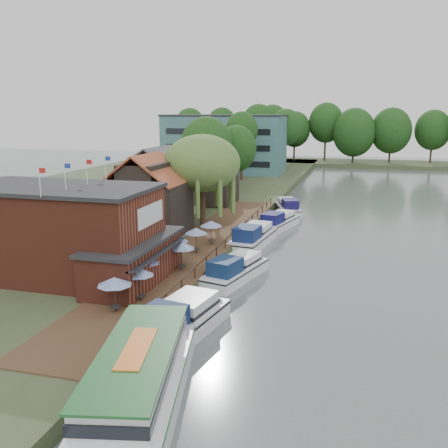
% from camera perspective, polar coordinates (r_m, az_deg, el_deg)
% --- Properties ---
extents(ground, '(260.00, 260.00, 0.00)m').
position_cam_1_polar(ground, '(37.57, 3.96, -8.92)').
color(ground, '#4D5958').
rests_on(ground, ground).
extents(land_bank, '(50.00, 140.00, 1.00)m').
position_cam_1_polar(land_bank, '(79.58, -12.32, 2.78)').
color(land_bank, '#384728').
rests_on(land_bank, ground).
extents(quay_deck, '(6.00, 50.00, 0.10)m').
position_cam_1_polar(quay_deck, '(48.40, -2.92, -2.62)').
color(quay_deck, '#47301E').
rests_on(quay_deck, land_bank).
extents(quay_rail, '(0.20, 49.00, 1.00)m').
position_cam_1_polar(quay_rail, '(47.99, 0.33, -2.18)').
color(quay_rail, black).
rests_on(quay_rail, land_bank).
extents(pub, '(20.00, 11.00, 7.30)m').
position_cam_1_polar(pub, '(40.31, -16.12, -0.96)').
color(pub, maroon).
rests_on(pub, land_bank).
extents(hotel_block, '(25.40, 12.40, 12.30)m').
position_cam_1_polar(hotel_block, '(108.38, 0.07, 9.18)').
color(hotel_block, '#38666B').
rests_on(hotel_block, land_bank).
extents(cottage_a, '(8.60, 7.60, 8.50)m').
position_cam_1_polar(cottage_a, '(53.66, -8.73, 3.36)').
color(cottage_a, black).
rests_on(cottage_a, land_bank).
extents(cottage_b, '(9.60, 8.60, 8.50)m').
position_cam_1_polar(cottage_b, '(63.91, -7.53, 4.89)').
color(cottage_b, beige).
rests_on(cottage_b, land_bank).
extents(cottage_c, '(7.60, 7.60, 8.50)m').
position_cam_1_polar(cottage_c, '(70.93, -1.69, 5.76)').
color(cottage_c, black).
rests_on(cottage_c, land_bank).
extents(willow, '(8.60, 8.60, 10.43)m').
position_cam_1_polar(willow, '(56.53, -2.50, 4.96)').
color(willow, '#476B2D').
rests_on(willow, land_bank).
extents(umbrella_0, '(2.29, 2.29, 2.38)m').
position_cam_1_polar(umbrella_0, '(33.28, -12.34, -7.89)').
color(umbrella_0, '#1C439C').
rests_on(umbrella_0, quay_deck).
extents(umbrella_1, '(2.02, 2.02, 2.38)m').
position_cam_1_polar(umbrella_1, '(34.87, -9.61, -6.81)').
color(umbrella_1, navy).
rests_on(umbrella_1, quay_deck).
extents(umbrella_2, '(2.22, 2.22, 2.38)m').
position_cam_1_polar(umbrella_2, '(37.42, -8.99, -5.42)').
color(umbrella_2, navy).
rests_on(umbrella_2, quay_deck).
extents(umbrella_3, '(2.21, 2.21, 2.38)m').
position_cam_1_polar(umbrella_3, '(41.00, -4.85, -3.68)').
color(umbrella_3, navy).
rests_on(umbrella_3, quay_deck).
extents(umbrella_4, '(2.18, 2.18, 2.38)m').
position_cam_1_polar(umbrella_4, '(43.15, -5.48, -2.86)').
color(umbrella_4, navy).
rests_on(umbrella_4, quay_deck).
extents(umbrella_5, '(2.14, 2.14, 2.38)m').
position_cam_1_polar(umbrella_5, '(45.84, -3.20, -1.89)').
color(umbrella_5, navy).
rests_on(umbrella_5, quay_deck).
extents(umbrella_6, '(2.21, 2.21, 2.38)m').
position_cam_1_polar(umbrella_6, '(48.77, -1.49, -0.98)').
color(umbrella_6, navy).
rests_on(umbrella_6, quay_deck).
extents(cruiser_0, '(5.21, 11.05, 2.60)m').
position_cam_1_polar(cruiser_0, '(31.61, -5.38, -10.70)').
color(cruiser_0, silver).
rests_on(cruiser_0, ground).
extents(cruiser_1, '(5.09, 9.75, 2.23)m').
position_cam_1_polar(cruiser_1, '(42.01, 1.27, -4.91)').
color(cruiser_1, white).
rests_on(cruiser_1, ground).
extents(cruiser_2, '(4.28, 10.34, 2.44)m').
position_cam_1_polar(cruiser_2, '(52.59, 3.33, -1.18)').
color(cruiser_2, white).
rests_on(cruiser_2, ground).
extents(cruiser_3, '(4.96, 9.57, 2.19)m').
position_cam_1_polar(cruiser_3, '(60.63, 6.20, 0.51)').
color(cruiser_3, white).
rests_on(cruiser_3, ground).
extents(cruiser_4, '(5.63, 9.59, 2.18)m').
position_cam_1_polar(cruiser_4, '(70.29, 7.33, 2.17)').
color(cruiser_4, silver).
rests_on(cruiser_4, ground).
extents(tour_boat, '(7.10, 15.06, 3.17)m').
position_cam_1_polar(tour_boat, '(24.33, -10.17, -17.72)').
color(tour_boat, silver).
rests_on(tour_boat, ground).
extents(swan, '(0.44, 0.44, 0.44)m').
position_cam_1_polar(swan, '(29.54, -9.31, -14.91)').
color(swan, white).
rests_on(swan, ground).
extents(bank_tree_0, '(8.47, 8.47, 12.17)m').
position_cam_1_polar(bank_tree_0, '(81.99, -2.03, 7.99)').
color(bank_tree_0, '#143811').
rests_on(bank_tree_0, land_bank).
extents(bank_tree_1, '(6.86, 6.86, 10.65)m').
position_cam_1_polar(bank_tree_1, '(86.14, 1.42, 7.71)').
color(bank_tree_1, '#143811').
rests_on(bank_tree_1, land_bank).
extents(bank_tree_2, '(6.10, 6.10, 12.94)m').
position_cam_1_polar(bank_tree_2, '(95.78, 2.04, 8.90)').
color(bank_tree_2, '#143811').
rests_on(bank_tree_2, land_bank).
extents(bank_tree_3, '(7.09, 7.09, 13.51)m').
position_cam_1_polar(bank_tree_3, '(114.62, 7.08, 9.58)').
color(bank_tree_3, '#143811').
rests_on(bank_tree_3, land_bank).
extents(bank_tree_4, '(8.38, 8.38, 14.73)m').
position_cam_1_polar(bank_tree_4, '(123.06, 3.95, 10.14)').
color(bank_tree_4, '#143811').
rests_on(bank_tree_4, land_bank).
extents(bank_tree_5, '(8.98, 8.98, 14.68)m').
position_cam_1_polar(bank_tree_5, '(132.12, 5.53, 10.28)').
color(bank_tree_5, '#143811').
rests_on(bank_tree_5, land_bank).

